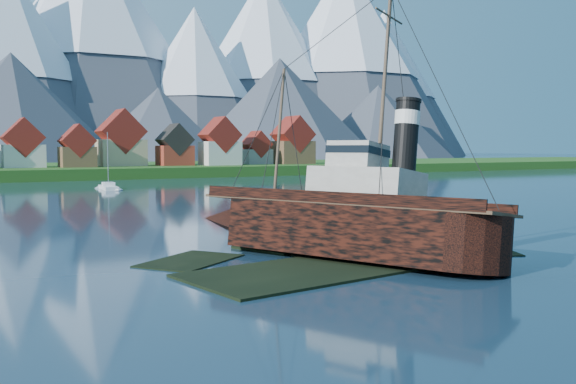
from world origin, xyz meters
TOP-DOWN VIEW (x-y plane):
  - ground at (0.00, 0.00)m, footprint 1400.00×1400.00m
  - shoal at (1.78, 2.15)m, footprint 31.71×21.24m
  - shore_bank at (0.00, 170.00)m, footprint 600.00×80.00m
  - seawall at (0.00, 132.00)m, footprint 600.00×2.50m
  - tugboat_wreck at (2.00, 2.62)m, footprint 6.57×28.30m
  - sailboat_d at (77.66, 85.45)m, footprint 8.02×7.86m
  - sailboat_e at (6.63, 93.40)m, footprint 3.67×10.79m

SIDE VIEW (x-z plane):
  - shoal at x=1.78m, z-range -0.92..0.22m
  - ground at x=0.00m, z-range 0.00..0.00m
  - shore_bank at x=0.00m, z-range -1.60..1.60m
  - seawall at x=0.00m, z-range -1.00..1.00m
  - sailboat_e at x=6.63m, z-range -5.87..6.41m
  - sailboat_d at x=77.66m, z-range -5.85..6.41m
  - tugboat_wreck at x=2.00m, z-range -8.39..14.04m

